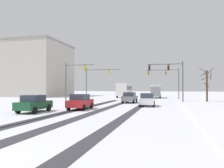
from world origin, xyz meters
TOP-DOWN VIEW (x-y plane):
  - wheel_track_left_lane at (-2.37, 17.02)m, footprint 0.72×37.45m
  - wheel_track_right_lane at (0.50, 17.02)m, footprint 1.06×37.45m
  - wheel_track_center at (3.83, 17.02)m, footprint 0.88×37.45m
  - wheel_track_oncoming at (-1.82, 17.02)m, footprint 0.70×37.45m
  - sidewalk_kerb_right at (10.93, 15.32)m, footprint 4.00×37.45m
  - traffic_signal_near_left at (-8.20, 29.99)m, footprint 5.06×0.41m
  - traffic_signal_far_right at (7.21, 43.89)m, footprint 6.68×0.72m
  - traffic_signal_near_right at (7.63, 31.93)m, footprint 5.57×0.62m
  - traffic_signal_far_left at (-7.46, 40.00)m, footprint 7.30×0.38m
  - car_grey_lead at (1.55, 28.93)m, footprint 1.99×4.18m
  - car_white_second at (4.69, 23.09)m, footprint 1.95×4.16m
  - car_red_third at (-1.86, 17.23)m, footprint 1.90×4.13m
  - car_dark_green_fourth at (-5.01, 13.56)m, footprint 1.92×4.14m
  - bus_oncoming at (-3.06, 49.89)m, footprint 2.94×11.08m
  - box_truck_delivery at (4.57, 47.77)m, footprint 2.52×7.48m
  - bare_tree_sidewalk_far at (13.62, 35.30)m, footprint 2.25×2.36m
  - office_building_far_left_block at (-34.75, 50.51)m, footprint 29.31×16.91m

SIDE VIEW (x-z plane):
  - wheel_track_left_lane at x=-2.37m, z-range 0.00..0.01m
  - wheel_track_right_lane at x=0.50m, z-range 0.00..0.01m
  - wheel_track_center at x=3.83m, z-range 0.00..0.01m
  - wheel_track_oncoming at x=-1.82m, z-range 0.00..0.01m
  - sidewalk_kerb_right at x=10.93m, z-range 0.00..0.12m
  - car_grey_lead at x=1.55m, z-range 0.01..1.63m
  - car_white_second at x=4.69m, z-range 0.01..1.63m
  - car_red_third at x=-1.86m, z-range 0.01..1.63m
  - car_dark_green_fourth at x=-5.01m, z-range 0.01..1.63m
  - box_truck_delivery at x=4.57m, z-range 0.12..3.14m
  - bus_oncoming at x=-3.06m, z-range 0.30..3.68m
  - bare_tree_sidewalk_far at x=13.62m, z-range 0.16..5.78m
  - traffic_signal_near_left at x=-8.20m, z-range 1.11..7.61m
  - traffic_signal_far_left at x=-7.46m, z-range 1.25..7.75m
  - traffic_signal_near_right at x=7.63m, z-range 1.37..7.87m
  - traffic_signal_far_right at x=7.21m, z-range 1.42..7.92m
  - office_building_far_left_block at x=-34.75m, z-range 0.01..14.66m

